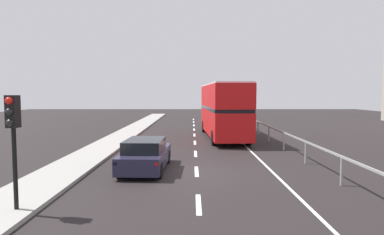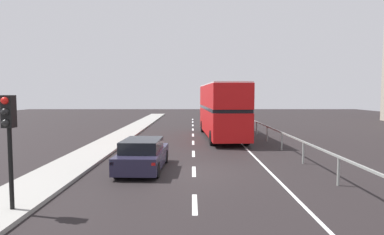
% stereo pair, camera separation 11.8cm
% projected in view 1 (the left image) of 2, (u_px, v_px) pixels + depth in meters
% --- Properties ---
extents(ground_plane, '(74.18, 120.00, 0.10)m').
position_uv_depth(ground_plane, '(195.00, 171.00, 14.56)').
color(ground_plane, black).
extents(near_sidewalk_kerb, '(2.22, 80.00, 0.14)m').
position_uv_depth(near_sidewalk_kerb, '(67.00, 169.00, 14.53)').
color(near_sidewalk_kerb, gray).
rests_on(near_sidewalk_kerb, ground).
extents(lane_paint_markings, '(3.43, 46.00, 0.01)m').
position_uv_depth(lane_paint_markings, '(222.00, 142.00, 23.28)').
color(lane_paint_markings, silver).
rests_on(lane_paint_markings, ground).
extents(bridge_side_railing, '(0.10, 42.00, 1.11)m').
position_uv_depth(bridge_side_railing, '(268.00, 129.00, 23.49)').
color(bridge_side_railing, gray).
rests_on(bridge_side_railing, ground).
extents(double_decker_bus_red, '(3.04, 10.75, 4.17)m').
position_uv_depth(double_decker_bus_red, '(222.00, 109.00, 25.27)').
color(double_decker_bus_red, red).
rests_on(double_decker_bus_red, ground).
extents(hatchback_car_near, '(1.98, 4.37, 1.40)m').
position_uv_depth(hatchback_car_near, '(144.00, 155.00, 14.59)').
color(hatchback_car_near, '#252238').
rests_on(hatchback_car_near, ground).
extents(traffic_signal_pole, '(0.30, 0.42, 3.20)m').
position_uv_depth(traffic_signal_pole, '(11.00, 124.00, 9.03)').
color(traffic_signal_pole, black).
rests_on(traffic_signal_pole, near_sidewalk_kerb).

